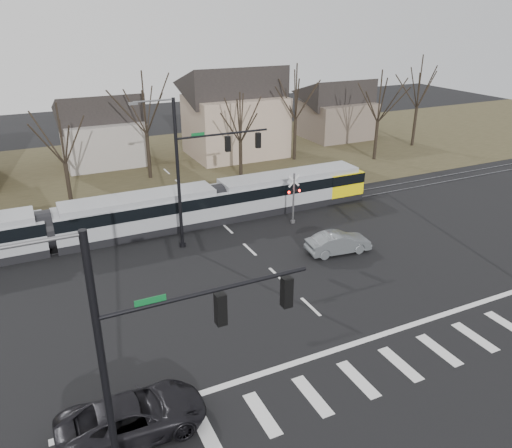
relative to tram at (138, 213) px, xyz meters
name	(u,v)px	position (x,y,z in m)	size (l,w,h in m)	color
ground	(331,326)	(6.16, -16.00, -1.59)	(140.00, 140.00, 0.00)	black
grass_verge	(161,166)	(6.16, 16.00, -1.58)	(140.00, 28.00, 0.01)	#38331E
crosswalk	(380,371)	(6.16, -20.00, -1.58)	(27.00, 2.60, 0.01)	silver
stop_line	(351,345)	(6.16, -17.80, -1.58)	(28.00, 0.35, 0.01)	silver
lane_dashes	(217,219)	(6.16, 0.00, -1.58)	(0.18, 30.00, 0.01)	silver
rail_pair	(218,220)	(6.16, -0.20, -1.56)	(90.00, 1.52, 0.06)	#59595E
tram	(138,213)	(0.00, 0.00, 0.00)	(38.41, 2.85, 2.91)	gray
sedan	(338,243)	(11.36, -9.01, -0.86)	(4.56, 2.02, 1.45)	#585D61
suv	(133,417)	(-4.75, -18.68, -0.80)	(5.69, 2.63, 1.58)	black
signal_pole_near_left	(159,360)	(-4.25, -22.00, 4.11)	(9.28, 0.44, 10.20)	black
signal_pole_far	(201,165)	(3.75, -3.50, 4.11)	(9.28, 0.44, 10.20)	black
rail_crossing_signal	(293,200)	(11.16, -3.21, 0.30)	(1.08, 0.36, 4.00)	#59595B
tree_row	(196,129)	(8.16, 10.00, 3.41)	(59.20, 7.20, 10.00)	black
house_b	(101,126)	(1.16, 20.00, 2.38)	(8.64, 7.56, 7.65)	gray
house_c	(235,108)	(15.16, 17.00, 3.65)	(10.80, 8.64, 10.10)	gray
house_d	(337,106)	(30.16, 19.00, 2.38)	(8.64, 7.56, 7.65)	brown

